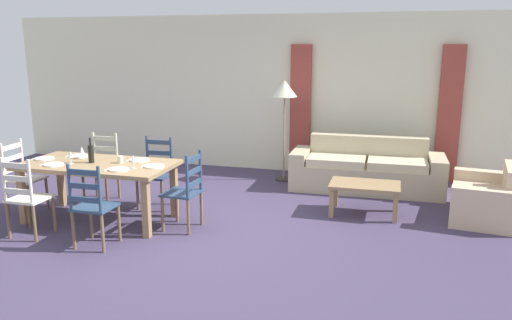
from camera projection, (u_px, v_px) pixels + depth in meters
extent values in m
cube|color=#423754|center=(189.00, 231.00, 6.09)|extent=(9.60, 9.60, 0.02)
cube|color=beige|center=(261.00, 93.00, 8.88)|extent=(9.60, 0.16, 2.70)
cube|color=#9B3F35|center=(300.00, 110.00, 8.61)|extent=(0.35, 0.08, 2.20)
cube|color=#9B3F35|center=(449.00, 115.00, 7.98)|extent=(0.35, 0.08, 2.20)
cube|color=#9C7B54|center=(98.00, 165.00, 6.28)|extent=(1.90, 0.96, 0.05)
cube|color=#9C7B54|center=(22.00, 197.00, 6.23)|extent=(0.08, 0.08, 0.70)
cube|color=#9C7B54|center=(146.00, 209.00, 5.78)|extent=(0.08, 0.08, 0.70)
cube|color=#9C7B54|center=(61.00, 181.00, 6.94)|extent=(0.08, 0.08, 0.70)
cube|color=#9C7B54|center=(174.00, 191.00, 6.50)|extent=(0.08, 0.08, 0.70)
cube|color=silver|center=(30.00, 198.00, 5.83)|extent=(0.42, 0.40, 0.03)
cylinder|color=brown|center=(29.00, 211.00, 6.09)|extent=(0.04, 0.04, 0.43)
cylinder|color=brown|center=(54.00, 214.00, 6.00)|extent=(0.04, 0.04, 0.43)
cylinder|color=brown|center=(8.00, 221.00, 5.78)|extent=(0.04, 0.04, 0.43)
cylinder|color=brown|center=(34.00, 224.00, 5.68)|extent=(0.04, 0.04, 0.43)
cylinder|color=silver|center=(3.00, 179.00, 5.67)|extent=(0.04, 0.04, 0.50)
cylinder|color=silver|center=(30.00, 182.00, 5.57)|extent=(0.04, 0.04, 0.50)
cube|color=silver|center=(18.00, 192.00, 5.65)|extent=(0.38, 0.03, 0.06)
cube|color=silver|center=(16.00, 179.00, 5.61)|extent=(0.38, 0.03, 0.06)
cube|color=silver|center=(15.00, 166.00, 5.58)|extent=(0.38, 0.03, 0.06)
cube|color=navy|center=(95.00, 207.00, 5.54)|extent=(0.42, 0.40, 0.03)
cylinder|color=brown|center=(91.00, 220.00, 5.79)|extent=(0.04, 0.04, 0.43)
cylinder|color=brown|center=(119.00, 223.00, 5.70)|extent=(0.04, 0.04, 0.43)
cylinder|color=brown|center=(73.00, 230.00, 5.47)|extent=(0.04, 0.04, 0.43)
cylinder|color=brown|center=(103.00, 233.00, 5.38)|extent=(0.04, 0.04, 0.43)
cylinder|color=navy|center=(70.00, 187.00, 5.36)|extent=(0.04, 0.04, 0.50)
cylinder|color=navy|center=(99.00, 189.00, 5.27)|extent=(0.04, 0.04, 0.50)
cube|color=navy|center=(85.00, 200.00, 5.35)|extent=(0.38, 0.03, 0.06)
cube|color=navy|center=(84.00, 186.00, 5.31)|extent=(0.38, 0.03, 0.06)
cube|color=navy|center=(83.00, 172.00, 5.28)|extent=(0.38, 0.03, 0.06)
cube|color=beige|center=(100.00, 170.00, 7.14)|extent=(0.44, 0.42, 0.03)
cylinder|color=brown|center=(107.00, 190.00, 6.99)|extent=(0.04, 0.04, 0.43)
cylinder|color=brown|center=(84.00, 188.00, 7.07)|extent=(0.04, 0.04, 0.43)
cylinder|color=brown|center=(119.00, 184.00, 7.31)|extent=(0.04, 0.04, 0.43)
cylinder|color=brown|center=(96.00, 182.00, 7.39)|extent=(0.04, 0.04, 0.43)
cylinder|color=beige|center=(117.00, 151.00, 7.20)|extent=(0.04, 0.04, 0.50)
cylinder|color=beige|center=(94.00, 149.00, 7.28)|extent=(0.04, 0.04, 0.50)
cube|color=beige|center=(106.00, 159.00, 7.27)|extent=(0.38, 0.04, 0.06)
cube|color=beige|center=(105.00, 149.00, 7.23)|extent=(0.38, 0.04, 0.06)
cube|color=beige|center=(104.00, 138.00, 7.20)|extent=(0.38, 0.04, 0.06)
cube|color=navy|center=(155.00, 176.00, 6.85)|extent=(0.43, 0.41, 0.03)
cylinder|color=brown|center=(162.00, 196.00, 6.70)|extent=(0.04, 0.04, 0.43)
cylinder|color=brown|center=(138.00, 194.00, 6.79)|extent=(0.04, 0.04, 0.43)
cylinder|color=brown|center=(172.00, 189.00, 7.02)|extent=(0.04, 0.04, 0.43)
cylinder|color=brown|center=(149.00, 188.00, 7.11)|extent=(0.04, 0.04, 0.43)
cylinder|color=navy|center=(171.00, 155.00, 6.91)|extent=(0.04, 0.04, 0.50)
cylinder|color=navy|center=(147.00, 154.00, 7.00)|extent=(0.04, 0.04, 0.50)
cube|color=navy|center=(160.00, 163.00, 6.98)|extent=(0.38, 0.03, 0.06)
cube|color=navy|center=(159.00, 153.00, 6.95)|extent=(0.38, 0.03, 0.06)
cube|color=navy|center=(159.00, 142.00, 6.92)|extent=(0.38, 0.03, 0.06)
cube|color=beige|center=(26.00, 179.00, 6.66)|extent=(0.41, 0.43, 0.03)
cylinder|color=brown|center=(47.00, 193.00, 6.84)|extent=(0.04, 0.04, 0.43)
cylinder|color=brown|center=(29.00, 201.00, 6.50)|extent=(0.04, 0.04, 0.43)
cylinder|color=brown|center=(26.00, 191.00, 6.92)|extent=(0.04, 0.04, 0.43)
cylinder|color=brown|center=(7.00, 199.00, 6.58)|extent=(0.04, 0.04, 0.43)
cylinder|color=beige|center=(22.00, 157.00, 6.81)|extent=(0.04, 0.04, 0.50)
cylinder|color=beige|center=(3.00, 162.00, 6.47)|extent=(0.04, 0.04, 0.50)
cube|color=beige|center=(14.00, 169.00, 6.67)|extent=(0.03, 0.38, 0.06)
cube|color=beige|center=(12.00, 158.00, 6.64)|extent=(0.03, 0.38, 0.06)
cube|color=beige|center=(11.00, 147.00, 6.60)|extent=(0.03, 0.38, 0.06)
cube|color=navy|center=(182.00, 193.00, 6.05)|extent=(0.42, 0.44, 0.03)
cylinder|color=brown|center=(163.00, 214.00, 5.99)|extent=(0.04, 0.04, 0.43)
cylinder|color=brown|center=(177.00, 205.00, 6.33)|extent=(0.04, 0.04, 0.43)
cylinder|color=brown|center=(188.00, 217.00, 5.89)|extent=(0.04, 0.04, 0.43)
cylinder|color=brown|center=(201.00, 208.00, 6.22)|extent=(0.04, 0.04, 0.43)
cylinder|color=navy|center=(187.00, 177.00, 5.78)|extent=(0.04, 0.04, 0.50)
cylinder|color=navy|center=(200.00, 169.00, 6.11)|extent=(0.04, 0.04, 0.50)
cube|color=navy|center=(194.00, 184.00, 5.97)|extent=(0.05, 0.38, 0.06)
cube|color=navy|center=(194.00, 171.00, 5.94)|extent=(0.05, 0.38, 0.06)
cube|color=navy|center=(193.00, 159.00, 5.90)|extent=(0.05, 0.38, 0.06)
cylinder|color=white|center=(54.00, 164.00, 6.16)|extent=(0.24, 0.24, 0.02)
cube|color=silver|center=(43.00, 164.00, 6.20)|extent=(0.02, 0.17, 0.01)
cylinder|color=white|center=(119.00, 169.00, 5.92)|extent=(0.24, 0.24, 0.02)
cube|color=silver|center=(108.00, 169.00, 5.96)|extent=(0.02, 0.17, 0.01)
cylinder|color=white|center=(78.00, 156.00, 6.62)|extent=(0.24, 0.24, 0.02)
cube|color=silver|center=(68.00, 156.00, 6.67)|extent=(0.03, 0.17, 0.01)
cylinder|color=white|center=(140.00, 160.00, 6.39)|extent=(0.24, 0.24, 0.02)
cube|color=silver|center=(129.00, 160.00, 6.43)|extent=(0.02, 0.17, 0.01)
cylinder|color=white|center=(44.00, 158.00, 6.48)|extent=(0.24, 0.24, 0.02)
cube|color=silver|center=(35.00, 158.00, 6.52)|extent=(0.02, 0.17, 0.01)
cylinder|color=white|center=(154.00, 166.00, 6.07)|extent=(0.24, 0.24, 0.02)
cube|color=silver|center=(143.00, 166.00, 6.11)|extent=(0.03, 0.17, 0.01)
cylinder|color=black|center=(91.00, 154.00, 6.26)|extent=(0.07, 0.07, 0.22)
cylinder|color=black|center=(90.00, 142.00, 6.23)|extent=(0.02, 0.02, 0.08)
cylinder|color=black|center=(90.00, 138.00, 6.22)|extent=(0.03, 0.03, 0.02)
cylinder|color=white|center=(71.00, 163.00, 6.24)|extent=(0.06, 0.06, 0.01)
cylinder|color=white|center=(71.00, 160.00, 6.23)|extent=(0.01, 0.01, 0.07)
cone|color=white|center=(70.00, 154.00, 6.21)|extent=(0.06, 0.06, 0.08)
cylinder|color=white|center=(134.00, 168.00, 6.01)|extent=(0.06, 0.06, 0.01)
cylinder|color=white|center=(134.00, 165.00, 6.00)|extent=(0.01, 0.01, 0.07)
cone|color=white|center=(133.00, 158.00, 5.98)|extent=(0.06, 0.06, 0.08)
cylinder|color=white|center=(82.00, 159.00, 6.49)|extent=(0.06, 0.06, 0.01)
cylinder|color=white|center=(82.00, 156.00, 6.49)|extent=(0.01, 0.01, 0.07)
cone|color=white|center=(82.00, 150.00, 6.47)|extent=(0.06, 0.06, 0.08)
cylinder|color=beige|center=(120.00, 160.00, 6.26)|extent=(0.07, 0.07, 0.09)
cube|color=#BDAF8C|center=(366.00, 178.00, 7.71)|extent=(1.81, 0.83, 0.40)
cube|color=#BDAF8C|center=(368.00, 161.00, 7.95)|extent=(1.80, 0.23, 0.80)
cube|color=#BDAF8C|center=(437.00, 176.00, 7.43)|extent=(0.25, 0.80, 0.58)
cube|color=#BDAF8C|center=(300.00, 168.00, 7.94)|extent=(0.25, 0.80, 0.58)
cube|color=beige|center=(397.00, 164.00, 7.49)|extent=(0.87, 0.65, 0.12)
cube|color=beige|center=(337.00, 160.00, 7.72)|extent=(0.87, 0.65, 0.12)
cube|color=#9C7B54|center=(365.00, 185.00, 6.57)|extent=(0.90, 0.56, 0.04)
cube|color=#9C7B54|center=(332.00, 203.00, 6.51)|extent=(0.06, 0.06, 0.38)
cube|color=#9C7B54|center=(395.00, 208.00, 6.30)|extent=(0.06, 0.06, 0.38)
cube|color=#9C7B54|center=(336.00, 193.00, 6.94)|extent=(0.06, 0.06, 0.38)
cube|color=#9C7B54|center=(396.00, 198.00, 6.73)|extent=(0.06, 0.06, 0.38)
cube|color=beige|center=(484.00, 204.00, 6.46)|extent=(0.90, 0.90, 0.38)
cube|color=beige|center=(512.00, 194.00, 6.31)|extent=(0.30, 0.82, 0.72)
cube|color=beige|center=(486.00, 210.00, 6.00)|extent=(0.82, 0.28, 0.52)
cube|color=beige|center=(484.00, 189.00, 6.88)|extent=(0.82, 0.28, 0.52)
cylinder|color=#332D28|center=(284.00, 179.00, 8.34)|extent=(0.28, 0.28, 0.03)
cylinder|color=gray|center=(284.00, 138.00, 8.19)|extent=(0.03, 0.03, 1.35)
cone|color=beige|center=(285.00, 88.00, 8.01)|extent=(0.40, 0.40, 0.26)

